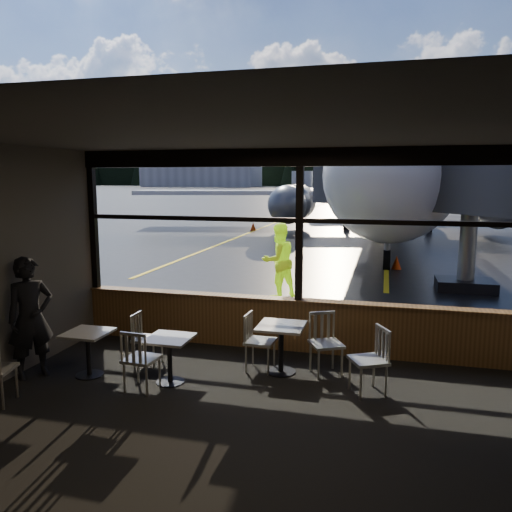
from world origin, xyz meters
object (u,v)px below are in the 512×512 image
at_px(chair_near_n, 326,345).
at_px(passenger, 31,318).
at_px(airliner, 391,130).
at_px(cafe_table_near, 281,349).
at_px(cafe_table_left, 89,354).
at_px(chair_near_w, 260,342).
at_px(cafe_table_mid, 170,360).
at_px(chair_near_e, 368,361).
at_px(jet_bridge, 474,202).
at_px(cone_wing, 253,226).
at_px(ground_crew, 279,261).
at_px(chair_mid_s, 142,360).
at_px(chair_mid_w, 148,339).
at_px(cone_nose, 397,262).

relative_size(chair_near_n, passenger, 0.52).
relative_size(airliner, cafe_table_near, 48.02).
bearing_deg(cafe_table_left, passenger, -163.51).
xyz_separation_m(airliner, chair_near_w, (-1.91, -22.16, -5.21)).
xyz_separation_m(cafe_table_mid, chair_near_e, (2.84, 0.34, 0.13)).
height_order(jet_bridge, passenger, jet_bridge).
height_order(cafe_table_near, cone_wing, cafe_table_near).
bearing_deg(chair_near_e, chair_near_w, 46.65).
bearing_deg(chair_near_w, airliner, 177.66).
distance_m(chair_near_w, ground_crew, 5.00).
relative_size(cafe_table_mid, chair_near_n, 0.73).
xyz_separation_m(jet_bridge, chair_mid_s, (-5.46, -7.72, -1.95)).
height_order(jet_bridge, chair_near_w, jet_bridge).
height_order(chair_near_w, cone_wing, chair_near_w).
bearing_deg(airliner, chair_near_e, -90.64).
height_order(cafe_table_near, cafe_table_mid, cafe_table_near).
distance_m(cafe_table_left, ground_crew, 6.08).
distance_m(cafe_table_mid, chair_near_n, 2.37).
distance_m(cafe_table_left, chair_near_w, 2.64).
bearing_deg(jet_bridge, cafe_table_left, -131.16).
relative_size(chair_near_e, chair_mid_w, 1.11).
bearing_deg(cone_wing, cafe_table_left, -81.60).
bearing_deg(cone_wing, airliner, 8.99).
distance_m(cafe_table_mid, cone_wing, 22.24).
xyz_separation_m(chair_mid_w, cone_wing, (-3.90, 21.21, -0.20)).
relative_size(chair_near_w, passenger, 0.50).
bearing_deg(cafe_table_left, cone_wing, 98.40).
height_order(jet_bridge, cone_wing, jet_bridge).
xyz_separation_m(jet_bridge, chair_near_n, (-3.00, -6.47, -1.93)).
bearing_deg(chair_mid_s, airliner, 86.10).
bearing_deg(cone_nose, jet_bridge, -61.74).
relative_size(cafe_table_left, chair_mid_s, 0.76).
bearing_deg(chair_near_e, airliner, -28.01).
distance_m(chair_near_e, cone_wing, 22.67).
relative_size(cafe_table_left, chair_mid_w, 0.81).
xyz_separation_m(cafe_table_near, chair_near_w, (-0.34, 0.02, 0.08)).
distance_m(chair_mid_s, chair_mid_w, 0.98).
bearing_deg(passenger, chair_mid_w, -26.16).
bearing_deg(chair_near_n, chair_mid_w, -20.56).
distance_m(chair_mid_s, ground_crew, 6.14).
bearing_deg(passenger, cone_nose, 6.64).
height_order(jet_bridge, chair_near_n, jet_bridge).
distance_m(cafe_table_near, chair_near_e, 1.41).
height_order(airliner, chair_near_w, airliner).
bearing_deg(ground_crew, cafe_table_left, 28.93).
bearing_deg(chair_near_e, cone_wing, -8.42).
bearing_deg(airliner, cafe_table_left, -100.82).
relative_size(cafe_table_mid, cone_nose, 1.56).
xyz_separation_m(chair_mid_s, chair_mid_w, (-0.37, 0.91, -0.03)).
bearing_deg(cone_nose, ground_crew, -121.24).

